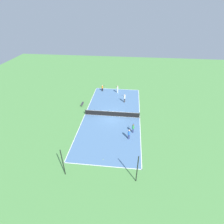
{
  "coord_description": "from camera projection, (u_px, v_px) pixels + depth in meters",
  "views": [
    {
      "loc": [
        -2.93,
        26.54,
        18.16
      ],
      "look_at": [
        0.0,
        0.0,
        0.9
      ],
      "focal_mm": 28.0,
      "sensor_mm": 36.0,
      "label": 1
    }
  ],
  "objects": [
    {
      "name": "player_near_white",
      "position": [
        125.0,
        98.0,
        36.01
      ],
      "size": [
        0.94,
        0.84,
        1.81
      ],
      "rotation": [
        0.0,
        0.0,
        5.61
      ],
      "color": "#4C4C51",
      "rests_on": "court_surface"
    },
    {
      "name": "tennis_ball_left_sideline",
      "position": [
        103.0,
        159.0,
        23.47
      ],
      "size": [
        0.07,
        0.07,
        0.07
      ],
      "primitive_type": "sphere",
      "color": "#CCE033",
      "rests_on": "court_surface"
    },
    {
      "name": "court_surface",
      "position": [
        112.0,
        116.0,
        32.27
      ],
      "size": [
        10.29,
        23.29,
        0.02
      ],
      "color": "#4C729E",
      "rests_on": "ground_plane"
    },
    {
      "name": "fence_post_back_left",
      "position": [
        137.0,
        169.0,
        19.64
      ],
      "size": [
        0.12,
        0.12,
        4.14
      ],
      "color": "black",
      "rests_on": "ground_plane"
    },
    {
      "name": "player_far_white",
      "position": [
        117.0,
        89.0,
        39.75
      ],
      "size": [
        0.8,
        0.96,
        1.77
      ],
      "rotation": [
        0.0,
        0.0,
        5.31
      ],
      "color": "white",
      "rests_on": "court_surface"
    },
    {
      "name": "tennis_ball_midcourt",
      "position": [
        109.0,
        96.0,
        38.94
      ],
      "size": [
        0.07,
        0.07,
        0.07
      ],
      "primitive_type": "sphere",
      "color": "#CCE033",
      "rests_on": "court_surface"
    },
    {
      "name": "tennis_ball_far_baseline",
      "position": [
        136.0,
        110.0,
        33.8
      ],
      "size": [
        0.07,
        0.07,
        0.07
      ],
      "primitive_type": "sphere",
      "color": "#CCE033",
      "rests_on": "court_surface"
    },
    {
      "name": "player_near_blue",
      "position": [
        129.0,
        134.0,
        26.44
      ],
      "size": [
        0.45,
        0.45,
        1.77
      ],
      "rotation": [
        0.0,
        0.0,
        3.43
      ],
      "color": "navy",
      "rests_on": "court_surface"
    },
    {
      "name": "player_center_orange",
      "position": [
        102.0,
        88.0,
        40.64
      ],
      "size": [
        0.73,
        0.98,
        1.49
      ],
      "rotation": [
        0.0,
        0.0,
        4.22
      ],
      "color": "black",
      "rests_on": "court_surface"
    },
    {
      "name": "tennis_net",
      "position": [
        112.0,
        114.0,
        31.97
      ],
      "size": [
        10.09,
        0.1,
        1.08
      ],
      "color": "black",
      "rests_on": "court_surface"
    },
    {
      "name": "fence_post_back_right",
      "position": [
        63.0,
        163.0,
        20.43
      ],
      "size": [
        0.12,
        0.12,
        4.14
      ],
      "color": "black",
      "rests_on": "ground_plane"
    },
    {
      "name": "tennis_ball_right_alley",
      "position": [
        110.0,
        110.0,
        34.0
      ],
      "size": [
        0.07,
        0.07,
        0.07
      ],
      "primitive_type": "sphere",
      "color": "#CCE033",
      "rests_on": "court_surface"
    },
    {
      "name": "player_far_green",
      "position": [
        133.0,
        128.0,
        27.83
      ],
      "size": [
        0.37,
        0.94,
        1.59
      ],
      "rotation": [
        0.0,
        0.0,
        4.75
      ],
      "color": "navy",
      "rests_on": "court_surface"
    },
    {
      "name": "ground_plane",
      "position": [
        112.0,
        116.0,
        32.28
      ],
      "size": [
        80.0,
        80.0,
        0.0
      ],
      "primitive_type": "plane",
      "color": "#518E47"
    },
    {
      "name": "bench",
      "position": [
        82.0,
        104.0,
        35.32
      ],
      "size": [
        0.36,
        1.49,
        0.45
      ],
      "rotation": [
        0.0,
        0.0,
        1.57
      ],
      "color": "#333338",
      "rests_on": "ground_plane"
    }
  ]
}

